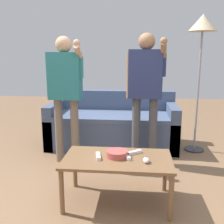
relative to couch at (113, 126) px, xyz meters
name	(u,v)px	position (x,y,z in m)	size (l,w,h in m)	color
ground_plane	(103,196)	(0.04, -1.53, -0.30)	(12.00, 12.00, 0.00)	brown
couch	(113,126)	(0.00, 0.00, 0.00)	(1.92, 0.85, 0.81)	#475675
coffee_table	(117,163)	(0.19, -1.61, 0.09)	(1.00, 0.56, 0.44)	brown
snack_bowl	(117,154)	(0.19, -1.59, 0.17)	(0.20, 0.20, 0.06)	#B24C47
game_remote_nunchuk	(146,160)	(0.45, -1.70, 0.16)	(0.06, 0.09, 0.05)	white
floor_lamp	(202,32)	(1.22, -0.13, 1.37)	(0.38, 0.38, 1.90)	#2D2D33
player_left	(65,85)	(-0.53, -0.71, 0.70)	(0.47, 0.32, 1.60)	#756656
player_right	(146,84)	(0.46, -0.65, 0.72)	(0.48, 0.37, 1.63)	#47474C
game_remote_wand_near	(135,152)	(0.35, -1.50, 0.15)	(0.14, 0.12, 0.03)	white
game_remote_wand_far	(126,156)	(0.27, -1.61, 0.15)	(0.10, 0.15, 0.03)	white
game_remote_wand_spare	(98,156)	(0.02, -1.63, 0.15)	(0.07, 0.16, 0.03)	white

